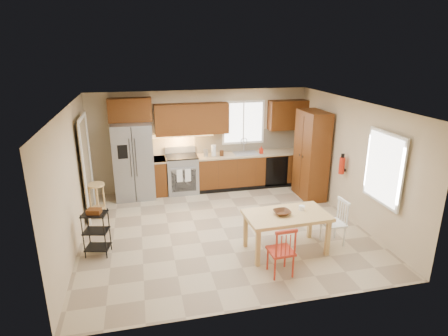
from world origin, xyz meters
name	(u,v)px	position (x,y,z in m)	size (l,w,h in m)	color
floor	(223,228)	(0.00, 0.00, 0.00)	(5.50, 5.50, 0.00)	tan
ceiling	(223,105)	(0.00, 0.00, 2.50)	(5.50, 5.00, 0.02)	silver
wall_back	(201,140)	(0.00, 2.50, 1.25)	(5.50, 0.02, 2.50)	#CCB793
wall_front	(265,229)	(0.00, -2.50, 1.25)	(5.50, 0.02, 2.50)	#CCB793
wall_left	(71,181)	(-2.75, 0.00, 1.25)	(0.02, 5.00, 2.50)	#CCB793
wall_right	(351,160)	(2.75, 0.00, 1.25)	(0.02, 5.00, 2.50)	#CCB793
refrigerator	(134,161)	(-1.70, 2.12, 0.91)	(0.92, 0.75, 1.82)	gray
range_stove	(182,174)	(-0.55, 2.19, 0.46)	(0.76, 0.63, 0.92)	gray
base_cabinet_narrow	(160,176)	(-1.10, 2.20, 0.45)	(0.30, 0.60, 0.90)	#582810
base_cabinet_run	(252,169)	(1.29, 2.20, 0.45)	(2.92, 0.60, 0.90)	#582810
dishwasher	(277,171)	(1.85, 1.91, 0.45)	(0.60, 0.02, 0.78)	black
backsplash	(250,140)	(1.29, 2.48, 1.18)	(2.92, 0.03, 0.55)	beige
upper_over_fridge	(130,110)	(-1.70, 2.33, 2.10)	(1.00, 0.35, 0.55)	#5B320F
upper_left_block	(192,119)	(-0.25, 2.33, 1.83)	(1.80, 0.35, 0.75)	#5B320F
upper_right_block	(288,115)	(2.25, 2.33, 1.83)	(1.00, 0.35, 0.75)	#5B320F
window_back	(243,122)	(1.10, 2.48, 1.65)	(1.12, 0.04, 1.12)	white
sink	(246,155)	(1.10, 2.20, 0.86)	(0.62, 0.46, 0.16)	gray
undercab_glow	(180,136)	(-0.55, 2.30, 1.43)	(1.60, 0.30, 0.01)	#FFBF66
soap_bottle	(261,150)	(1.48, 2.10, 1.00)	(0.09, 0.09, 0.19)	red
paper_towel	(214,151)	(0.25, 2.15, 1.04)	(0.12, 0.12, 0.28)	white
canister_steel	(206,153)	(0.05, 2.15, 0.99)	(0.11, 0.11, 0.18)	gray
canister_wood	(222,153)	(0.45, 2.12, 0.97)	(0.10, 0.10, 0.14)	#452712
pantry	(311,155)	(2.43, 1.20, 1.05)	(0.50, 0.95, 2.10)	#582810
fire_extinguisher	(342,166)	(2.63, 0.15, 1.10)	(0.12, 0.12, 0.36)	red
window_right	(384,168)	(2.68, -1.15, 1.45)	(0.04, 1.02, 1.32)	white
doorway	(86,169)	(-2.67, 1.30, 1.05)	(0.04, 0.95, 2.10)	#8C7A59
dining_table	(286,233)	(0.90, -1.10, 0.35)	(1.45, 0.82, 0.71)	tan
chair_red	(281,250)	(0.55, -1.75, 0.43)	(0.40, 0.40, 0.85)	#AD2B1A
chair_white	(333,223)	(1.85, -1.05, 0.43)	(0.40, 0.40, 0.85)	white
table_bowl	(282,215)	(0.81, -1.10, 0.72)	(0.29, 0.29, 0.07)	#452712
table_jar	(302,209)	(1.22, -1.01, 0.74)	(0.10, 0.10, 0.12)	white
bar_stool	(97,200)	(-2.50, 1.13, 0.38)	(0.37, 0.37, 0.75)	tan
utility_cart	(97,233)	(-2.37, -0.47, 0.41)	(0.41, 0.32, 0.82)	black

